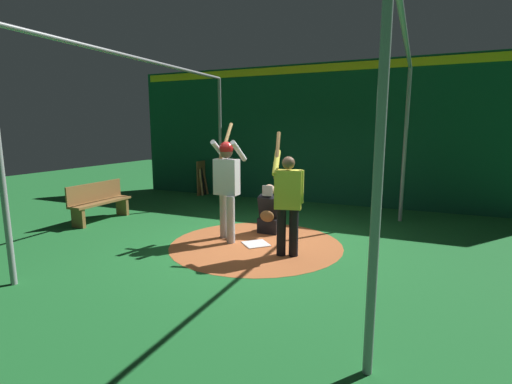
% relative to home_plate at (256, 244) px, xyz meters
% --- Properties ---
extents(ground_plane, '(27.15, 27.15, 0.00)m').
position_rel_home_plate_xyz_m(ground_plane, '(0.00, 0.00, -0.01)').
color(ground_plane, '#1E6B2D').
extents(dirt_circle, '(3.06, 3.06, 0.01)m').
position_rel_home_plate_xyz_m(dirt_circle, '(0.00, 0.00, -0.01)').
color(dirt_circle, '#B76033').
rests_on(dirt_circle, ground).
extents(home_plate, '(0.59, 0.59, 0.01)m').
position_rel_home_plate_xyz_m(home_plate, '(0.00, 0.00, 0.00)').
color(home_plate, white).
rests_on(home_plate, dirt_circle).
extents(batter, '(0.68, 0.49, 2.15)m').
position_rel_home_plate_xyz_m(batter, '(-0.04, -0.59, 1.10)').
color(batter, '#B3B3B7').
rests_on(batter, ground).
extents(catcher, '(0.58, 0.40, 0.97)m').
position_rel_home_plate_xyz_m(catcher, '(-0.81, -0.06, 0.37)').
color(catcher, black).
rests_on(catcher, ground).
extents(visitor, '(0.54, 0.56, 1.99)m').
position_rel_home_plate_xyz_m(visitor, '(0.32, 0.69, 0.92)').
color(visitor, black).
rests_on(visitor, ground).
extents(back_wall, '(0.22, 11.15, 3.74)m').
position_rel_home_plate_xyz_m(back_wall, '(-4.22, 0.00, 1.87)').
color(back_wall, '#0F472D').
rests_on(back_wall, ground).
extents(cage_frame, '(5.78, 4.62, 3.33)m').
position_rel_home_plate_xyz_m(cage_frame, '(0.00, 0.00, 2.29)').
color(cage_frame, gray).
rests_on(cage_frame, ground).
extents(bat_rack, '(0.58, 0.21, 1.05)m').
position_rel_home_plate_xyz_m(bat_rack, '(-3.97, -3.52, 0.48)').
color(bat_rack, olive).
rests_on(bat_rack, ground).
extents(bench, '(1.50, 0.36, 0.85)m').
position_rel_home_plate_xyz_m(bench, '(-0.20, -3.90, 0.42)').
color(bench, olive).
rests_on(bench, ground).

